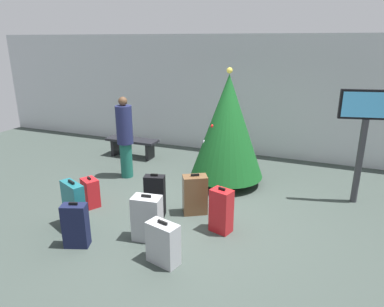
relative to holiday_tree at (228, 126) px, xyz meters
The scene contains 14 objects.
ground_plane 2.07m from the holiday_tree, 95.63° to the right, with size 16.00×16.00×0.00m, color #38423D.
back_wall 2.25m from the holiday_tree, 94.18° to the left, with size 16.00×0.20×3.07m, color #B7BCC1.
holiday_tree is the anchor object (origin of this frame).
flight_info_kiosk 2.52m from the holiday_tree, ahead, with size 0.96×0.29×2.11m.
waiting_bench 3.01m from the holiday_tree, 164.35° to the left, with size 1.37×0.44×0.48m.
traveller_0 2.23m from the holiday_tree, 167.56° to the right, with size 0.49×0.49×1.79m.
suitcase_0 2.16m from the holiday_tree, 111.87° to the right, with size 0.38×0.27×0.77m.
suitcase_1 3.53m from the holiday_tree, 113.52° to the right, with size 0.40×0.31×0.71m.
suitcase_2 2.18m from the holiday_tree, 75.76° to the right, with size 0.38×0.32×0.75m.
suitcase_3 1.76m from the holiday_tree, 94.63° to the right, with size 0.49×0.44×0.74m.
suitcase_4 3.17m from the holiday_tree, 89.81° to the right, with size 0.49×0.34×0.64m.
suitcase_5 2.97m from the holiday_tree, 135.29° to the right, with size 0.40×0.37×0.57m.
suitcase_6 2.77m from the holiday_tree, 100.59° to the right, with size 0.46×0.32×0.74m.
suitcase_7 3.33m from the holiday_tree, 122.57° to the right, with size 0.51×0.36×0.82m.
Camera 1 is at (2.07, -5.04, 2.93)m, focal length 32.63 mm.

